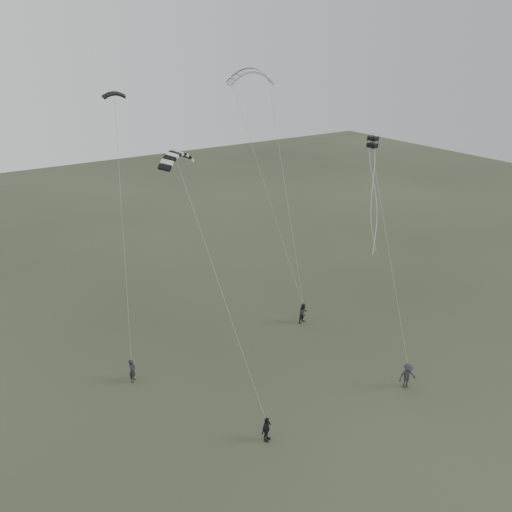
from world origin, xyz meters
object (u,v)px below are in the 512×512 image
flyer_left (132,370)px  kite_striped (176,153)px  flyer_far (407,376)px  kite_dark_small (114,93)px  flyer_center (266,429)px  kite_pale_large (251,71)px  flyer_right (303,313)px  kite_box (373,142)px

flyer_left → kite_striped: size_ratio=0.59×
flyer_far → kite_dark_small: size_ratio=1.26×
flyer_center → kite_pale_large: kite_pale_large is taller
flyer_left → flyer_far: 16.93m
kite_pale_large → kite_striped: size_ratio=1.39×
kite_pale_large → kite_dark_small: bearing=-151.9°
kite_pale_large → flyer_left: bearing=-136.3°
flyer_right → kite_striped: 16.71m
flyer_left → flyer_center: flyer_left is taller
flyer_far → kite_box: (2.38, 6.88, 12.83)m
flyer_far → kite_box: kite_box is taller
kite_striped → kite_box: 12.98m
kite_pale_large → kite_box: bearing=-65.5°
kite_dark_small → kite_pale_large: bearing=19.9°
flyer_right → flyer_center: bearing=-151.0°
flyer_center → flyer_left: bearing=89.8°
kite_pale_large → kite_striped: bearing=-125.2°
kite_striped → flyer_far: bearing=-72.7°
kite_pale_large → kite_striped: 14.67m
flyer_center → kite_striped: size_ratio=0.56×
flyer_left → flyer_center: (4.10, -8.76, -0.04)m
flyer_left → kite_box: 20.90m
kite_dark_small → flyer_right: bearing=-20.6°
flyer_right → kite_dark_small: 20.04m
kite_striped → kite_dark_small: bearing=64.8°
flyer_left → flyer_right: 13.32m
flyer_far → kite_striped: size_ratio=0.64×
flyer_far → flyer_center: bearing=-168.6°
flyer_center → kite_pale_large: bearing=34.1°
flyer_left → flyer_right: flyer_right is taller
flyer_center → kite_pale_large: 25.80m
flyer_far → kite_dark_small: (-11.40, 14.96, 15.85)m
flyer_left → kite_box: size_ratio=2.27×
kite_box → flyer_center: bearing=-175.0°
kite_pale_large → flyer_right: bearing=-81.4°
flyer_left → kite_striped: kite_striped is taller
flyer_right → kite_pale_large: (0.77, 8.35, 16.73)m
flyer_center → kite_box: kite_box is taller
flyer_right → kite_striped: bearing=172.0°
flyer_right → flyer_center: (-9.21, -8.51, -0.05)m
flyer_far → kite_pale_large: bearing=106.7°
flyer_right → flyer_far: (0.47, -9.58, 0.06)m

